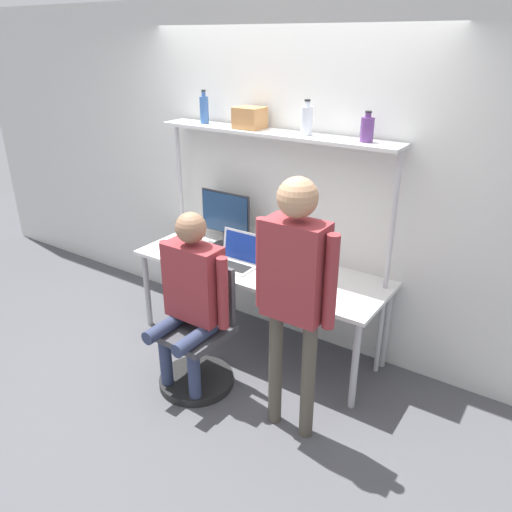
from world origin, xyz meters
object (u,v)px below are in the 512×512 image
(cell_phone, at_px, (268,274))
(person_standing, at_px, (295,280))
(bottle_clear, at_px, (307,120))
(bottle_purple, at_px, (367,129))
(monitor, at_px, (225,217))
(storage_box, at_px, (250,118))
(office_chair, at_px, (199,349))
(laptop, at_px, (238,256))
(person_seated, at_px, (191,290))
(bottle_blue, at_px, (204,109))

(cell_phone, distance_m, person_standing, 0.92)
(bottle_clear, distance_m, bottle_purple, 0.46)
(monitor, bearing_deg, cell_phone, -24.52)
(bottle_clear, relative_size, storage_box, 1.15)
(office_chair, xyz_separation_m, storage_box, (-0.14, 0.87, 1.56))
(storage_box, bearing_deg, office_chair, -81.18)
(laptop, distance_m, person_seated, 0.66)
(cell_phone, height_order, storage_box, storage_box)
(cell_phone, height_order, bottle_clear, bottle_clear)
(bottle_purple, distance_m, storage_box, 0.95)
(bottle_purple, bearing_deg, person_standing, -90.17)
(person_seated, bearing_deg, bottle_purple, 48.33)
(bottle_purple, bearing_deg, cell_phone, -153.07)
(laptop, bearing_deg, person_standing, -35.86)
(monitor, relative_size, person_seated, 0.36)
(monitor, bearing_deg, bottle_clear, 0.74)
(cell_phone, bearing_deg, monitor, 155.48)
(person_seated, distance_m, person_standing, 0.87)
(person_seated, distance_m, bottle_clear, 1.45)
(person_seated, xyz_separation_m, person_standing, (0.82, 0.01, 0.30))
(bottle_purple, bearing_deg, bottle_blue, 180.00)
(person_seated, bearing_deg, monitor, 112.98)
(person_seated, relative_size, person_standing, 0.79)
(laptop, xyz_separation_m, office_chair, (0.07, -0.60, -0.52))
(office_chair, relative_size, person_standing, 0.54)
(person_seated, bearing_deg, cell_phone, 69.10)
(monitor, bearing_deg, storage_box, 2.19)
(monitor, bearing_deg, bottle_blue, 177.17)
(cell_phone, bearing_deg, bottle_clear, 67.51)
(office_chair, relative_size, bottle_clear, 3.77)
(laptop, relative_size, office_chair, 0.38)
(bottle_clear, bearing_deg, storage_box, 180.00)
(bottle_clear, bearing_deg, person_standing, -63.42)
(storage_box, bearing_deg, person_seated, -81.73)
(laptop, bearing_deg, monitor, 140.59)
(bottle_clear, bearing_deg, bottle_blue, 180.00)
(monitor, relative_size, office_chair, 0.53)
(laptop, relative_size, storage_box, 1.63)
(bottle_purple, relative_size, storage_box, 0.94)
(bottle_clear, relative_size, bottle_purple, 1.22)
(cell_phone, distance_m, person_seated, 0.67)
(laptop, bearing_deg, bottle_purple, 16.77)
(bottle_blue, distance_m, storage_box, 0.45)
(office_chair, bearing_deg, bottle_clear, 67.63)
(laptop, height_order, bottle_clear, bottle_clear)
(bottle_clear, distance_m, bottle_blue, 0.94)
(cell_phone, height_order, bottle_purple, bottle_purple)
(office_chair, distance_m, storage_box, 1.79)
(office_chair, xyz_separation_m, bottle_purple, (0.82, 0.87, 1.56))
(person_standing, bearing_deg, bottle_purple, 89.83)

